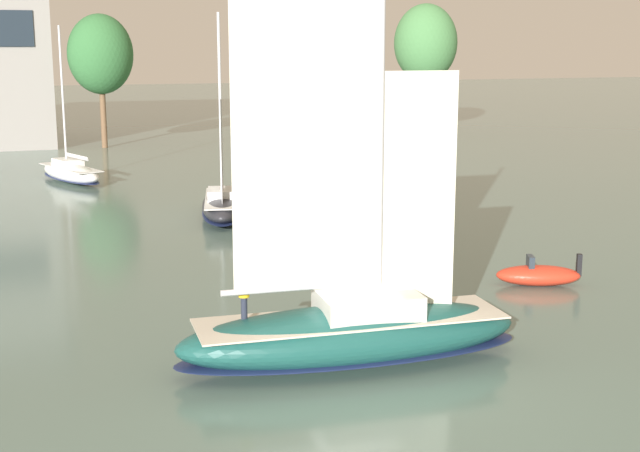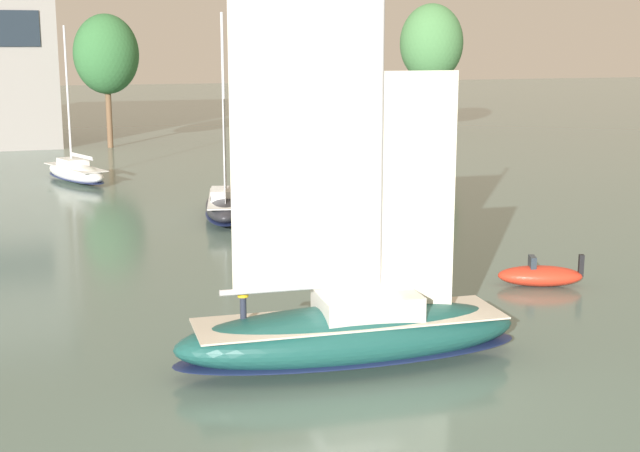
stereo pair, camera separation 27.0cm
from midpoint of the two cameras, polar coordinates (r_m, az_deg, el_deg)
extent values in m
plane|color=slate|center=(28.98, 2.20, -8.80)|extent=(400.00, 400.00, 0.00)
cylinder|color=#4C3828|center=(101.11, 7.13, 8.02)|extent=(0.62, 0.62, 7.75)
ellipsoid|color=#477F47|center=(100.91, 7.22, 11.55)|extent=(6.97, 6.97, 8.52)
cylinder|color=brown|center=(90.03, -13.27, 7.11)|extent=(0.56, 0.56, 6.94)
ellipsoid|color=#336B38|center=(89.79, -13.44, 10.65)|extent=(6.25, 6.25, 7.64)
ellipsoid|color=#194C47|center=(28.66, 2.21, -7.00)|extent=(11.42, 3.79, 1.91)
ellipsoid|color=#19234C|center=(28.83, 2.21, -8.00)|extent=(11.53, 3.82, 0.23)
cube|color=beige|center=(28.49, 2.22, -5.94)|extent=(10.04, 3.21, 0.06)
cube|color=beige|center=(28.53, 3.31, -5.04)|extent=(3.27, 2.38, 0.79)
cylinder|color=silver|center=(27.49, 4.15, 8.40)|extent=(0.23, 0.23, 14.07)
cylinder|color=silver|center=(27.72, -0.98, -3.94)|extent=(5.07, 0.48, 0.19)
cube|color=silver|center=(26.81, -0.60, 8.05)|extent=(4.65, 0.29, 11.54)
cube|color=silver|center=(28.32, 6.61, 2.00)|extent=(2.47, 0.16, 7.74)
cylinder|color=#232838|center=(27.91, -4.66, -5.37)|extent=(0.21, 0.21, 0.85)
cylinder|color=gold|center=(27.70, -4.68, -3.89)|extent=(0.36, 0.36, 0.65)
sphere|color=tan|center=(27.58, -4.70, -3.00)|extent=(0.24, 0.24, 0.24)
ellipsoid|color=#232328|center=(52.78, -5.90, 1.33)|extent=(4.26, 8.81, 1.44)
ellipsoid|color=#19234C|center=(52.85, -5.89, 0.91)|extent=(4.31, 8.90, 0.17)
cube|color=silver|center=(52.70, -5.91, 1.79)|extent=(3.66, 7.73, 0.06)
cube|color=silver|center=(52.23, -5.92, 2.06)|extent=(2.17, 2.70, 0.59)
cylinder|color=silver|center=(51.38, -6.03, 7.53)|extent=(0.17, 0.17, 10.62)
cylinder|color=silver|center=(53.78, -5.92, 2.94)|extent=(1.02, 3.75, 0.14)
cube|color=white|center=(53.14, -6.02, 7.55)|extent=(0.84, 3.43, 8.71)
cube|color=white|center=(50.58, -5.99, 4.75)|extent=(0.45, 1.82, 5.84)
ellipsoid|color=white|center=(68.39, -15.26, 3.32)|extent=(4.93, 8.46, 1.39)
ellipsoid|color=#19234C|center=(68.44, -15.24, 3.00)|extent=(4.98, 8.55, 0.17)
cube|color=silver|center=(68.33, -15.28, 3.66)|extent=(4.25, 7.42, 0.06)
cube|color=silver|center=(68.66, -15.43, 3.96)|extent=(2.28, 2.70, 0.57)
cylinder|color=silver|center=(68.45, -15.73, 7.98)|extent=(0.16, 0.16, 10.22)
cylinder|color=silver|center=(67.14, -14.91, 4.27)|extent=(1.38, 3.51, 0.14)
cylinder|color=white|center=(67.13, -14.91, 4.36)|extent=(1.33, 3.19, 0.22)
ellipsoid|color=red|center=(38.96, 14.10, -3.12)|extent=(3.84, 2.61, 0.86)
cube|color=black|center=(39.22, 16.56, -2.44)|extent=(0.27, 0.30, 0.94)
cube|color=#28333D|center=(38.74, 13.63, -2.26)|extent=(0.48, 0.75, 0.51)
camera|label=1|loc=(0.13, -89.75, 0.05)|focal=50.00mm
camera|label=2|loc=(0.13, 90.25, -0.05)|focal=50.00mm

